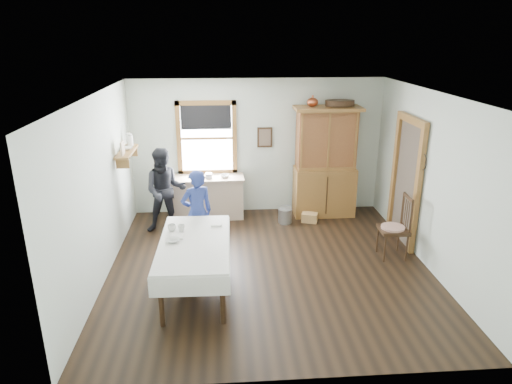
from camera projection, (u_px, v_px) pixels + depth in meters
room at (270, 186)px, 6.80m from camera, size 5.01×5.01×2.70m
window at (207, 134)px, 8.95m from camera, size 1.18×0.07×1.48m
doorway at (407, 178)px, 7.83m from camera, size 0.09×1.14×2.22m
wall_shelf at (127, 150)px, 8.01m from camera, size 0.24×1.00×0.44m
framed_picture at (265, 137)px, 9.06m from camera, size 0.30×0.04×0.40m
rug_beater at (424, 154)px, 7.13m from camera, size 0.01×0.27×0.27m
work_counter at (207, 197)px, 9.08m from camera, size 1.47×0.58×0.84m
china_hutch at (325, 162)px, 9.01m from camera, size 1.29×0.62×2.19m
dining_table at (195, 266)px, 6.48m from camera, size 1.03×1.93×0.77m
spindle_chair at (394, 227)px, 7.42m from camera, size 0.51×0.51×1.06m
pail at (285, 216)px, 8.89m from camera, size 0.31×0.31×0.29m
wicker_basket at (310, 217)px, 8.95m from camera, size 0.35×0.30×0.18m
woman_blue at (197, 216)px, 7.48m from camera, size 0.58×0.48×1.35m
figure_dark at (166, 194)px, 8.34m from camera, size 0.76×0.61×1.47m
table_cup_a at (172, 228)px, 6.68m from camera, size 0.16×0.16×0.10m
table_cup_b at (181, 228)px, 6.66m from camera, size 0.11×0.11×0.10m
table_bowl at (173, 240)px, 6.33m from camera, size 0.21×0.21×0.05m
counter_book at (195, 176)px, 8.94m from camera, size 0.24×0.28×0.02m
counter_bowl at (225, 176)px, 8.91m from camera, size 0.20×0.20×0.06m
shelf_bowl at (127, 148)px, 8.01m from camera, size 0.22×0.22×0.05m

